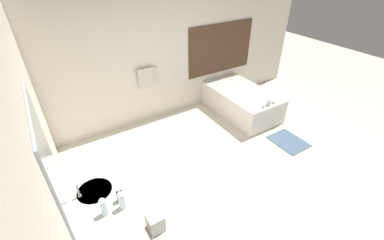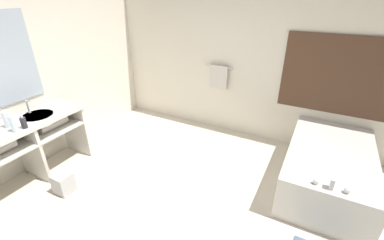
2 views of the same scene
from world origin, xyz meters
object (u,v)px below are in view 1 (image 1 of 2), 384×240
at_px(bathtub, 241,101).
at_px(water_bottle_1, 122,201).
at_px(water_bottle_2, 104,207).
at_px(soap_dispenser, 120,196).
at_px(waste_bin, 155,222).

distance_m(bathtub, water_bottle_1, 3.80).
distance_m(water_bottle_1, water_bottle_2, 0.18).
bearing_deg(bathtub, water_bottle_2, -152.81).
bearing_deg(bathtub, water_bottle_1, -151.27).
bearing_deg(soap_dispenser, water_bottle_1, -93.91).
bearing_deg(water_bottle_1, bathtub, 28.73).
relative_size(water_bottle_2, soap_dispenser, 1.35).
xyz_separation_m(bathtub, water_bottle_1, (-3.28, -1.80, 0.66)).
height_order(water_bottle_2, soap_dispenser, water_bottle_2).
relative_size(soap_dispenser, waste_bin, 0.62).
height_order(water_bottle_1, waste_bin, water_bottle_1).
xyz_separation_m(water_bottle_1, soap_dispenser, (0.01, 0.10, -0.03)).
relative_size(bathtub, waste_bin, 6.43).
xyz_separation_m(bathtub, waste_bin, (-2.90, -1.65, -0.17)).
height_order(water_bottle_2, waste_bin, water_bottle_2).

